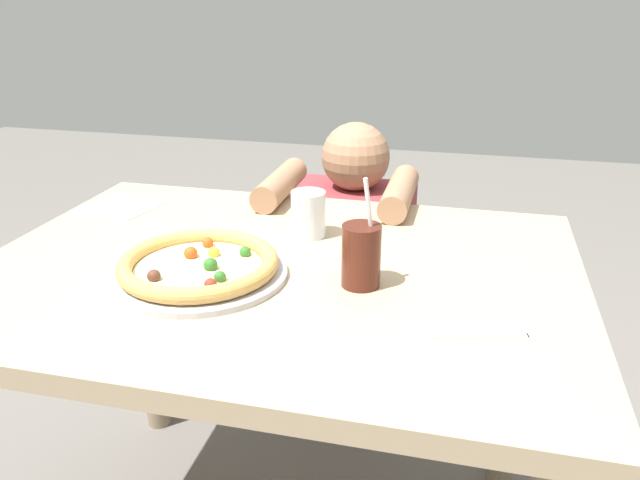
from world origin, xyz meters
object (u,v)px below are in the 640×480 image
object	(u,v)px
pizza_near	(199,267)
water_cup_clear	(308,213)
fork	(498,336)
diner_seated	(352,279)
drink_cup_colored	(361,255)

from	to	relation	value
pizza_near	water_cup_clear	world-z (taller)	water_cup_clear
fork	diner_seated	xyz separation A→B (m)	(-0.39, 0.81, -0.32)
fork	pizza_near	bearing A→B (deg)	170.19
pizza_near	fork	size ratio (longest dim) A/B	1.67
drink_cup_colored	diner_seated	xyz separation A→B (m)	(-0.14, 0.68, -0.38)
water_cup_clear	drink_cup_colored	bearing A→B (deg)	-54.00
fork	water_cup_clear	bearing A→B (deg)	139.08
pizza_near	fork	distance (m)	0.56
water_cup_clear	fork	bearing A→B (deg)	-40.92
water_cup_clear	fork	distance (m)	0.53
drink_cup_colored	diner_seated	distance (m)	0.79
fork	diner_seated	distance (m)	0.96
pizza_near	diner_seated	size ratio (longest dim) A/B	0.37
pizza_near	drink_cup_colored	size ratio (longest dim) A/B	1.62
drink_cup_colored	fork	world-z (taller)	drink_cup_colored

